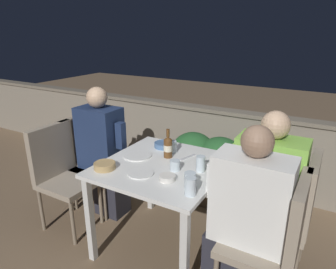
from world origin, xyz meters
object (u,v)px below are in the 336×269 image
at_px(person_navy_jumper, 104,152).
at_px(potted_plant, 112,149).
at_px(chair_left_far, 88,154).
at_px(person_green_blouse, 262,193).
at_px(chair_right_far, 292,207).
at_px(chair_left_near, 61,168).
at_px(chair_right_near, 277,235).
at_px(beer_bottle, 168,147).
at_px(person_white_polo, 244,218).

height_order(person_navy_jumper, potted_plant, person_navy_jumper).
relative_size(chair_left_far, person_green_blouse, 0.77).
bearing_deg(chair_right_far, person_navy_jumper, -179.66).
xyz_separation_m(chair_left_near, potted_plant, (-0.12, 0.83, -0.14)).
bearing_deg(person_navy_jumper, chair_left_far, -180.00).
bearing_deg(chair_left_far, chair_right_near, -10.47).
bearing_deg(potted_plant, beer_bottle, -26.44).
distance_m(chair_left_far, potted_plant, 0.51).
height_order(person_navy_jumper, chair_right_far, person_navy_jumper).
xyz_separation_m(chair_right_far, person_green_blouse, (-0.21, 0.00, 0.05)).
distance_m(chair_right_near, chair_right_far, 0.36).
distance_m(person_navy_jumper, chair_right_far, 1.69).
relative_size(chair_left_far, person_white_polo, 0.77).
height_order(person_white_polo, beer_bottle, person_white_polo).
distance_m(chair_left_near, chair_left_far, 0.35).
distance_m(chair_left_near, potted_plant, 0.85).
bearing_deg(chair_left_near, person_green_blouse, 11.94).
bearing_deg(chair_left_near, potted_plant, 98.05).
distance_m(chair_right_far, person_green_blouse, 0.21).
distance_m(person_green_blouse, potted_plant, 1.87).
bearing_deg(person_white_polo, chair_right_near, 0.00).
bearing_deg(chair_left_near, chair_left_far, 91.23).
bearing_deg(chair_left_far, chair_left_near, -88.77).
bearing_deg(chair_right_near, chair_right_far, 85.46).
bearing_deg(chair_right_near, potted_plant, 157.32).
distance_m(person_green_blouse, beer_bottle, 0.79).
bearing_deg(person_white_polo, chair_left_far, 168.25).
xyz_separation_m(person_white_polo, person_green_blouse, (0.03, 0.36, 0.00)).
height_order(chair_left_far, chair_right_far, same).
height_order(chair_left_near, beer_bottle, beer_bottle).
distance_m(person_white_polo, person_green_blouse, 0.36).
height_order(person_white_polo, chair_right_far, person_white_polo).
relative_size(chair_right_far, potted_plant, 1.35).
height_order(chair_right_far, beer_bottle, beer_bottle).
distance_m(chair_right_near, person_white_polo, 0.21).
bearing_deg(beer_bottle, potted_plant, 153.56).
distance_m(chair_right_near, beer_bottle, 1.03).
relative_size(chair_right_near, person_green_blouse, 0.77).
distance_m(chair_right_far, potted_plant, 2.07).
xyz_separation_m(chair_left_near, beer_bottle, (0.93, 0.31, 0.28)).
bearing_deg(chair_left_near, beer_bottle, 18.48).
distance_m(chair_left_near, person_green_blouse, 1.72).
bearing_deg(person_white_polo, person_navy_jumper, 166.62).
distance_m(chair_left_near, chair_right_far, 1.92).
distance_m(person_navy_jumper, chair_right_near, 1.70).
xyz_separation_m(person_navy_jumper, person_white_polo, (1.45, -0.35, -0.02)).
xyz_separation_m(chair_left_far, person_green_blouse, (1.69, 0.01, 0.05)).
relative_size(chair_right_near, person_white_polo, 0.77).
height_order(beer_bottle, potted_plant, beer_bottle).
bearing_deg(chair_right_far, chair_left_near, -169.35).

